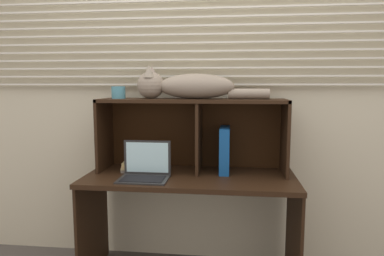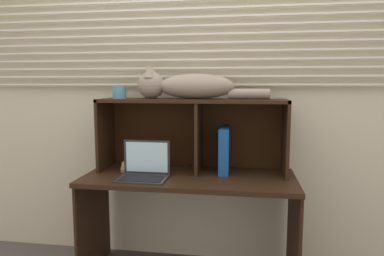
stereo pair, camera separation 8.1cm
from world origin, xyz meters
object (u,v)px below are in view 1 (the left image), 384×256
at_px(cat, 186,86).
at_px(book_stack, 140,165).
at_px(small_basket, 118,92).
at_px(laptop, 145,170).
at_px(binder_upright, 225,150).

relative_size(cat, book_stack, 3.46).
xyz_separation_m(book_stack, small_basket, (-0.14, 0.00, 0.49)).
distance_m(laptop, small_basket, 0.57).
bearing_deg(cat, small_basket, 180.00).
bearing_deg(book_stack, binder_upright, 0.15).
distance_m(cat, laptop, 0.61).
distance_m(cat, binder_upright, 0.50).
xyz_separation_m(cat, small_basket, (-0.46, 0.00, -0.04)).
relative_size(cat, binder_upright, 2.87).
relative_size(cat, small_basket, 9.39).
height_order(book_stack, small_basket, small_basket).
bearing_deg(small_basket, cat, -0.00).
bearing_deg(binder_upright, laptop, -155.92).
bearing_deg(laptop, cat, 43.61).
distance_m(binder_upright, small_basket, 0.81).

